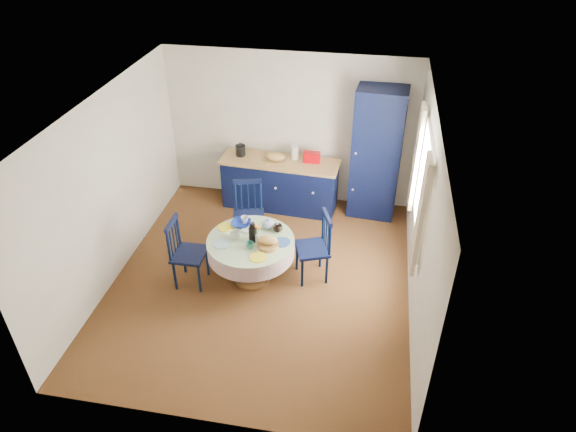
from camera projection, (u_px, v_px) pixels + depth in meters
name	position (u px, v px, depth m)	size (l,w,h in m)	color
floor	(262.00, 279.00, 7.10)	(4.50, 4.50, 0.00)	black
ceiling	(255.00, 109.00, 5.70)	(4.50, 4.50, 0.00)	white
wall_back	(290.00, 129.00, 8.24)	(4.00, 0.02, 2.50)	beige
wall_left	(109.00, 189.00, 6.69)	(0.02, 4.50, 2.50)	beige
wall_right	(422.00, 219.00, 6.11)	(0.02, 4.50, 2.50)	beige
window	(421.00, 186.00, 6.21)	(0.10, 1.74, 1.45)	white
kitchen_counter	(280.00, 183.00, 8.42)	(1.94, 0.72, 1.09)	black
pantry_cabinet	(376.00, 154.00, 7.94)	(0.78, 0.59, 2.12)	black
dining_table	(252.00, 247.00, 6.76)	(1.15, 1.15, 0.98)	#503417
chair_left	(186.00, 252.00, 6.79)	(0.42, 0.45, 0.99)	black
chair_far	(249.00, 215.00, 7.51)	(0.55, 0.54, 1.02)	black
chair_right	(315.00, 247.00, 6.89)	(0.55, 0.56, 0.99)	black
mug_a	(235.00, 235.00, 6.71)	(0.13, 0.13, 0.10)	silver
mug_b	(250.00, 246.00, 6.52)	(0.10, 0.10, 0.10)	#25685C
mug_c	(278.00, 228.00, 6.83)	(0.13, 0.13, 0.10)	black
mug_d	(245.00, 220.00, 7.00)	(0.10, 0.10, 0.10)	silver
cobalt_bowl	(241.00, 224.00, 6.95)	(0.26, 0.26, 0.06)	navy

